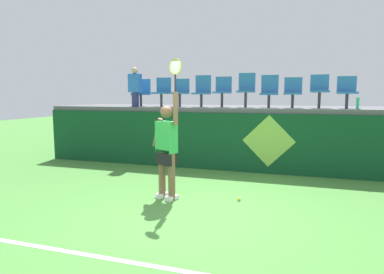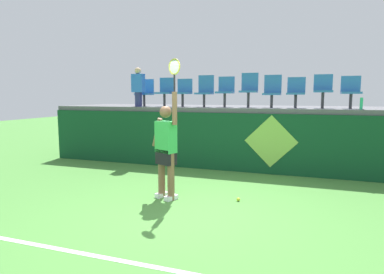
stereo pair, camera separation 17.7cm
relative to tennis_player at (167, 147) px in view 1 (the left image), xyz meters
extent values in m
plane|color=#478438|center=(0.63, -0.61, -0.97)|extent=(40.00, 40.00, 0.00)
cube|color=#0F4223|center=(0.63, 2.68, -0.23)|extent=(10.70, 0.20, 1.47)
cube|color=#56565B|center=(0.63, 3.95, 0.56)|extent=(10.70, 2.64, 0.12)
cube|color=white|center=(0.63, -2.34, -0.97)|extent=(9.63, 0.08, 0.01)
cube|color=white|center=(-0.12, 0.06, -0.93)|extent=(0.22, 0.29, 0.08)
cube|color=white|center=(0.11, -0.05, -0.93)|extent=(0.22, 0.29, 0.08)
cylinder|color=brown|center=(-0.12, 0.06, -0.54)|extent=(0.13, 0.13, 0.87)
cylinder|color=brown|center=(0.11, -0.05, -0.54)|extent=(0.13, 0.13, 0.87)
cube|color=black|center=(-0.01, 0.00, -0.18)|extent=(0.42, 0.35, 0.28)
cube|color=green|center=(-0.01, 0.00, 0.19)|extent=(0.44, 0.36, 0.57)
sphere|color=brown|center=(-0.01, 0.00, 0.64)|extent=(0.22, 0.22, 0.22)
cylinder|color=brown|center=(-0.22, 0.10, 0.25)|extent=(0.27, 0.19, 0.55)
cylinder|color=brown|center=(0.21, -0.10, 0.71)|extent=(0.09, 0.09, 0.58)
cylinder|color=black|center=(0.21, -0.10, 1.15)|extent=(0.03, 0.03, 0.30)
torus|color=gold|center=(0.21, -0.10, 1.43)|extent=(0.27, 0.14, 0.28)
ellipsoid|color=silver|center=(0.21, -0.10, 1.43)|extent=(0.22, 0.11, 0.24)
sphere|color=#D1E533|center=(1.30, 0.28, -0.94)|extent=(0.07, 0.07, 0.07)
cylinder|color=#26B272|center=(3.55, 2.80, 0.76)|extent=(0.07, 0.07, 0.27)
cylinder|color=#38383D|center=(-2.12, 3.23, 0.79)|extent=(0.07, 0.07, 0.33)
cube|color=#2D70B2|center=(-2.12, 3.23, 0.98)|extent=(0.44, 0.42, 0.05)
cube|color=#2D70B2|center=(-2.12, 3.42, 1.21)|extent=(0.44, 0.04, 0.41)
cylinder|color=#38383D|center=(-1.47, 3.23, 0.80)|extent=(0.07, 0.07, 0.36)
cube|color=#2D70B2|center=(-1.47, 3.23, 1.01)|extent=(0.44, 0.42, 0.05)
cube|color=#2D70B2|center=(-1.47, 3.42, 1.24)|extent=(0.44, 0.04, 0.42)
cylinder|color=#38383D|center=(-0.91, 3.23, 0.80)|extent=(0.07, 0.07, 0.35)
cube|color=#2D70B2|center=(-0.91, 3.23, 1.00)|extent=(0.44, 0.42, 0.05)
cube|color=#2D70B2|center=(-0.91, 3.42, 1.22)|extent=(0.44, 0.04, 0.38)
cylinder|color=#38383D|center=(-0.28, 3.23, 0.79)|extent=(0.07, 0.07, 0.34)
cube|color=#2D70B2|center=(-0.28, 3.23, 0.99)|extent=(0.44, 0.42, 0.05)
cube|color=#2D70B2|center=(-0.28, 3.42, 1.26)|extent=(0.44, 0.04, 0.48)
cylinder|color=#38383D|center=(0.30, 3.23, 0.81)|extent=(0.07, 0.07, 0.37)
cube|color=#2D70B2|center=(0.30, 3.23, 1.02)|extent=(0.44, 0.42, 0.05)
cube|color=#2D70B2|center=(0.30, 3.42, 1.24)|extent=(0.44, 0.04, 0.41)
cylinder|color=#38383D|center=(0.93, 3.23, 0.82)|extent=(0.07, 0.07, 0.39)
cube|color=#2D70B2|center=(0.93, 3.23, 1.04)|extent=(0.44, 0.42, 0.05)
cube|color=#2D70B2|center=(0.93, 3.42, 1.30)|extent=(0.44, 0.04, 0.47)
cylinder|color=#38383D|center=(1.53, 3.23, 0.78)|extent=(0.07, 0.07, 0.32)
cube|color=#2D70B2|center=(1.53, 3.23, 0.97)|extent=(0.44, 0.42, 0.05)
cube|color=#2D70B2|center=(1.53, 3.42, 1.23)|extent=(0.44, 0.04, 0.47)
cylinder|color=#38383D|center=(2.12, 3.23, 0.79)|extent=(0.07, 0.07, 0.34)
cube|color=#2D70B2|center=(2.12, 3.23, 0.98)|extent=(0.44, 0.42, 0.05)
cube|color=#2D70B2|center=(2.12, 3.42, 1.20)|extent=(0.44, 0.04, 0.39)
cylinder|color=#38383D|center=(2.75, 3.23, 0.82)|extent=(0.07, 0.07, 0.39)
cube|color=#2D70B2|center=(2.75, 3.23, 1.04)|extent=(0.44, 0.42, 0.05)
cube|color=#2D70B2|center=(2.75, 3.42, 1.26)|extent=(0.44, 0.04, 0.40)
cylinder|color=#38383D|center=(3.37, 3.23, 0.80)|extent=(0.07, 0.07, 0.35)
cube|color=#2D70B2|center=(3.37, 3.23, 1.00)|extent=(0.44, 0.42, 0.05)
cube|color=#2D70B2|center=(3.37, 3.42, 1.22)|extent=(0.44, 0.04, 0.38)
cylinder|color=navy|center=(-2.12, 2.88, 0.83)|extent=(0.20, 0.20, 0.41)
cube|color=blue|center=(-2.12, 2.88, 1.28)|extent=(0.34, 0.20, 0.51)
sphere|color=#DBAD84|center=(-2.12, 2.88, 1.63)|extent=(0.18, 0.18, 0.18)
cube|color=#0F4223|center=(1.61, 2.58, -0.97)|extent=(0.90, 0.01, 0.00)
plane|color=#8CC64C|center=(1.61, 2.57, -0.16)|extent=(1.27, 0.00, 1.27)
camera|label=1|loc=(2.26, -5.54, 0.94)|focal=30.92mm
camera|label=2|loc=(2.43, -5.48, 0.94)|focal=30.92mm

